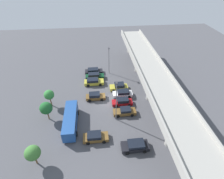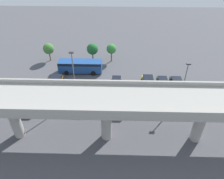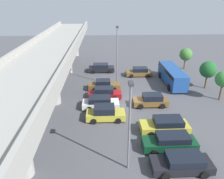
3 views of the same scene
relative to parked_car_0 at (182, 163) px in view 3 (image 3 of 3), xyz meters
name	(u,v)px [view 3 (image 3 of 3)]	position (x,y,z in m)	size (l,w,h in m)	color
ground_plane	(133,101)	(12.40, 2.16, -0.69)	(105.57, 105.57, 0.00)	#4C4C51
highway_overpass	(50,57)	(12.40, 12.32, 5.38)	(50.69, 6.06, 7.68)	#9E9B93
parked_car_0	(182,163)	(0.00, 0.00, 0.00)	(2.18, 4.81, 1.39)	black
parked_car_1	(165,125)	(5.29, -0.10, 0.08)	(2.24, 4.86, 1.57)	gold
parked_car_2	(105,113)	(8.09, 5.93, 0.07)	(2.17, 4.32, 1.63)	gold
parked_car_3	(100,103)	(10.79, 6.48, 0.05)	(2.14, 4.50, 1.50)	silver
parked_car_4	(105,93)	(13.64, 5.93, 0.04)	(1.96, 4.43, 1.53)	maroon
parked_car_5	(104,85)	(16.64, 5.97, 0.00)	(2.00, 4.63, 1.48)	brown
parked_car_6	(139,72)	(22.35, -0.20, 0.01)	(2.13, 4.43, 1.47)	brown
parked_car_7	(101,68)	(24.87, 6.37, 0.03)	(2.26, 4.61, 1.48)	black
parked_car_8	(170,142)	(2.63, 0.19, 0.05)	(2.02, 4.86, 1.51)	#0C381E
parked_car_9	(151,100)	(11.15, 0.13, 0.05)	(2.03, 4.35, 1.55)	brown
shuttle_bus	(172,75)	(18.47, -4.70, 0.83)	(8.63, 2.58, 2.53)	#1E478C
lamp_post_near_aisle	(117,53)	(17.92, 4.00, 4.50)	(0.70, 0.35, 8.96)	slate
lamp_post_mid_lot	(130,121)	(0.39, 4.25, 3.72)	(0.70, 0.35, 7.46)	slate
tree_front_left	(223,79)	(12.37, -9.40, 2.25)	(2.09, 2.09, 4.01)	brown
tree_front_centre	(208,70)	(16.41, -9.26, 2.23)	(2.42, 2.42, 4.14)	brown
tree_front_far_right	(186,54)	(25.90, -9.42, 2.10)	(2.34, 2.34, 3.97)	brown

